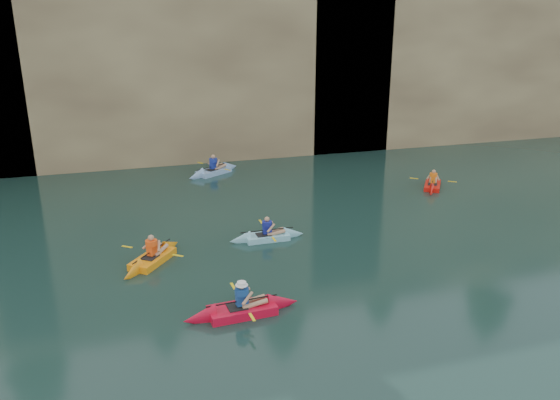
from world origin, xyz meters
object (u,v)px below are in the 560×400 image
object	(u,v)px
kayaker_orange	(153,258)
kayaker_ltblue_near	(267,236)
main_kayaker	(242,309)
kayaker_red_far	(433,185)

from	to	relation	value
kayaker_orange	kayaker_ltblue_near	bearing A→B (deg)	-41.86
kayaker_orange	kayaker_ltblue_near	xyz separation A→B (m)	(4.40, 0.79, -0.01)
main_kayaker	kayaker_ltblue_near	world-z (taller)	main_kayaker
kayaker_ltblue_near	main_kayaker	bearing A→B (deg)	-112.76
main_kayaker	kayaker_ltblue_near	bearing A→B (deg)	63.66
kayaker_red_far	main_kayaker	bearing A→B (deg)	162.71
kayaker_red_far	kayaker_orange	bearing A→B (deg)	144.06
main_kayaker	kayaker_orange	bearing A→B (deg)	113.29
kayaker_orange	kayaker_ltblue_near	distance (m)	4.47
main_kayaker	kayaker_ltblue_near	distance (m)	5.62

